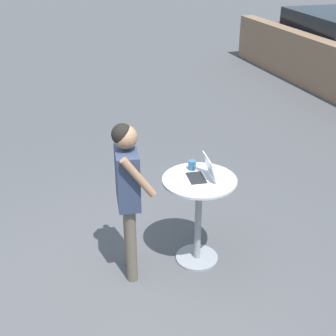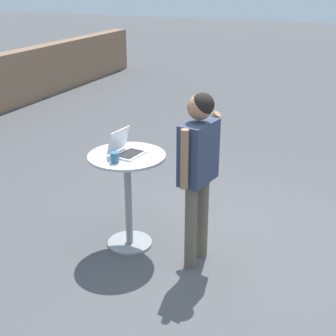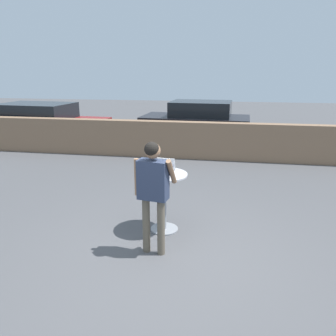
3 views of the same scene
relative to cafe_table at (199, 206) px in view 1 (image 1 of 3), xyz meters
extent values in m
plane|color=#4C4C4F|center=(0.31, -0.88, -0.67)|extent=(50.00, 50.00, 0.00)
cylinder|color=gray|center=(0.00, 0.00, -0.66)|extent=(0.46, 0.46, 0.03)
cylinder|color=gray|center=(0.00, 0.00, -0.18)|extent=(0.07, 0.07, 0.93)
cylinder|color=#B7B7BC|center=(0.00, 0.00, 0.30)|extent=(0.75, 0.75, 0.02)
cube|color=silver|center=(0.00, -0.04, 0.32)|extent=(0.32, 0.24, 0.02)
cube|color=black|center=(0.00, -0.04, 0.33)|extent=(0.28, 0.19, 0.00)
cube|color=silver|center=(0.02, 0.10, 0.44)|extent=(0.30, 0.11, 0.22)
cube|color=white|center=(0.02, 0.09, 0.44)|extent=(0.28, 0.09, 0.20)
cylinder|color=#336084|center=(-0.22, 0.01, 0.36)|extent=(0.08, 0.08, 0.10)
torus|color=#336084|center=(-0.16, 0.01, 0.37)|extent=(0.04, 0.01, 0.04)
cylinder|color=brown|center=(-0.13, -0.71, -0.25)|extent=(0.11, 0.11, 0.84)
cylinder|color=brown|center=(0.09, -0.75, -0.25)|extent=(0.11, 0.11, 0.84)
cube|color=#2D3851|center=(-0.02, -0.73, 0.45)|extent=(0.44, 0.27, 0.56)
sphere|color=#936B4C|center=(-0.02, -0.73, 0.86)|extent=(0.22, 0.22, 0.22)
sphere|color=black|center=(-0.02, -0.76, 0.89)|extent=(0.20, 0.20, 0.20)
cylinder|color=#936B4C|center=(-0.26, -0.69, 0.47)|extent=(0.07, 0.07, 0.53)
cylinder|color=#936B4C|center=(0.23, -0.69, 0.57)|extent=(0.12, 0.32, 0.41)
cube|color=black|center=(-5.75, 5.92, 0.51)|extent=(2.59, 1.84, 0.53)
cylinder|color=black|center=(-4.19, 4.91, -0.35)|extent=(0.65, 0.26, 0.63)
cylinder|color=black|center=(-6.86, 6.90, -0.35)|extent=(0.65, 0.26, 0.63)
cylinder|color=black|center=(-6.99, 5.10, -0.35)|extent=(0.65, 0.26, 0.63)
camera|label=1|loc=(3.75, -1.64, 2.53)|focal=50.00mm
camera|label=2|loc=(-3.67, -1.99, 1.91)|focal=50.00mm
camera|label=3|loc=(0.91, -4.89, 1.89)|focal=35.00mm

